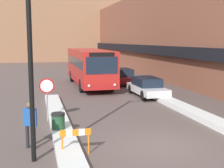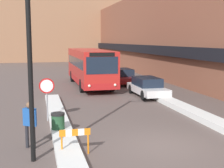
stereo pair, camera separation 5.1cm
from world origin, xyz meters
name	(u,v)px [view 1 (the left image)]	position (x,y,z in m)	size (l,w,h in m)	color
ground_plane	(162,146)	(0.00, 0.00, 0.00)	(160.00, 160.00, 0.00)	brown
building_row_right	(161,34)	(9.97, 24.00, 4.79)	(5.50, 60.00, 9.61)	brown
building_backdrop_far	(58,19)	(0.00, 51.62, 8.10)	(26.00, 8.00, 16.21)	#996B4C
snow_bank_left	(61,128)	(-3.60, 2.90, 0.12)	(0.90, 16.46, 0.25)	silver
snow_bank_right	(187,110)	(3.60, 4.87, 0.16)	(0.90, 17.17, 0.32)	silver
city_bus	(89,66)	(0.01, 16.29, 1.74)	(2.68, 10.73, 3.21)	red
parked_car_front	(147,87)	(3.20, 10.33, 0.70)	(1.81, 4.63, 1.36)	silver
parked_car_middle	(122,76)	(3.20, 16.90, 0.72)	(1.81, 4.50, 1.41)	maroon
stop_sign	(47,90)	(-4.11, 4.84, 1.57)	(0.76, 0.08, 2.17)	gray
street_lamp	(37,25)	(-4.53, -0.39, 4.50)	(1.46, 0.36, 7.41)	black
pedestrian	(30,121)	(-4.89, 0.93, 1.07)	(0.51, 0.46, 1.78)	#232328
trash_bin	(58,124)	(-3.76, 2.44, 0.48)	(0.59, 0.59, 0.95)	#234C2D
construction_barricade	(76,137)	(-3.34, -0.17, 0.67)	(1.10, 0.06, 0.94)	orange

